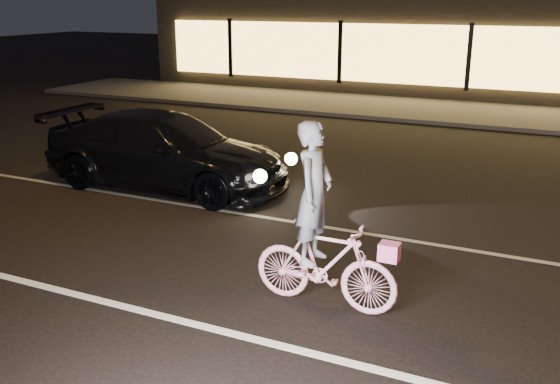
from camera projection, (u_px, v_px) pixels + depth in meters
The scene contains 7 objects.
ground at pixel (275, 277), 8.16m from camera, with size 90.00×90.00×0.00m, color black.
lane_stripe_near at pixel (217, 330), 6.86m from camera, with size 60.00×0.12×0.01m, color silver.
lane_stripe_far at pixel (330, 228), 9.89m from camera, with size 60.00×0.10×0.01m, color gray.
sidewalk at pixel (455, 112), 19.37m from camera, with size 30.00×4.00×0.12m, color #383533.
storefront at pixel (488, 33), 23.90m from camera, with size 25.40×8.42×4.20m.
cyclist at pixel (322, 243), 7.19m from camera, with size 1.76×0.60×2.21m.
sedan at pixel (166, 151), 11.85m from camera, with size 4.88×2.01×1.41m.
Camera 1 is at (3.21, -6.72, 3.51)m, focal length 40.00 mm.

